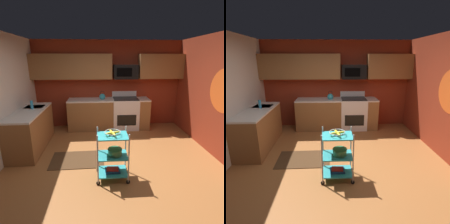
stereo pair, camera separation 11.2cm
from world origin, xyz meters
The scene contains 13 objects.
floor centered at (0.00, 0.00, -0.02)m, with size 4.40×4.80×0.04m, color #995B2D.
wall_back centered at (0.00, 2.43, 1.30)m, with size 4.52×0.06×2.60m, color maroon.
counter_run centered at (-0.79, 1.63, 0.46)m, with size 3.40×2.27×0.92m.
oven_range centered at (0.50, 2.10, 0.48)m, with size 0.76×0.65×1.10m.
upper_cabinets centered at (-0.11, 2.23, 1.85)m, with size 4.40×0.33×0.70m.
microwave centered at (0.50, 2.21, 1.70)m, with size 0.70×0.39×0.40m.
rolling_cart centered at (-0.07, -0.33, 0.45)m, with size 0.58×0.40×0.91m.
fruit_bowl centered at (-0.07, -0.33, 0.88)m, with size 0.27×0.27×0.07m.
mixing_bowl_large centered at (-0.03, -0.33, 0.52)m, with size 0.25×0.25×0.11m.
book_stack centered at (-0.07, -0.33, 0.15)m, with size 0.27×0.20×0.06m.
kettle centered at (-0.19, 2.10, 1.00)m, with size 0.21×0.18×0.26m.
dish_soap_bottle centered at (-1.88, 1.14, 1.02)m, with size 0.06×0.06×0.20m, color #2D8CBF.
floor_rug centered at (-0.77, 0.31, 0.01)m, with size 1.10×0.70×0.01m, color #472D19.
Camera 2 is at (-0.17, -3.11, 2.06)m, focal length 28.76 mm.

